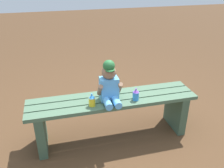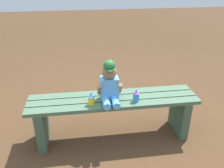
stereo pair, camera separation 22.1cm
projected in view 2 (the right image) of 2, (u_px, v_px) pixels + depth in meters
ground_plane at (113, 136)px, 2.55m from camera, size 16.00×16.00×0.00m
park_bench at (113, 111)px, 2.41m from camera, size 1.66×0.36×0.46m
child_figure at (110, 84)px, 2.23m from camera, size 0.23×0.27×0.40m
sippy_cup_left at (91, 99)px, 2.21m from camera, size 0.06×0.06×0.12m
sippy_cup_right at (136, 96)px, 2.26m from camera, size 0.06×0.06×0.12m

